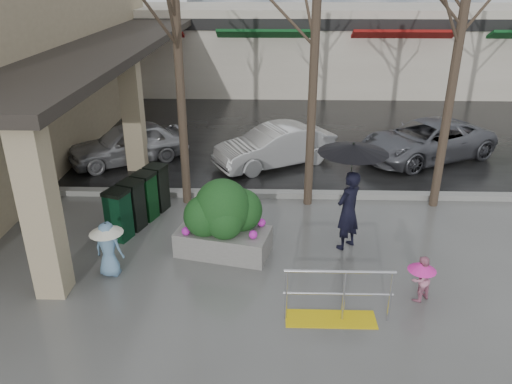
# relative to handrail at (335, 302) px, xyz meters

# --- Properties ---
(ground) EXTENTS (120.00, 120.00, 0.00)m
(ground) POSITION_rel_handrail_xyz_m (-1.36, 1.20, -0.38)
(ground) COLOR #51514F
(ground) RESTS_ON ground
(street_asphalt) EXTENTS (120.00, 36.00, 0.01)m
(street_asphalt) POSITION_rel_handrail_xyz_m (-1.36, 23.20, -0.37)
(street_asphalt) COLOR black
(street_asphalt) RESTS_ON ground
(curb) EXTENTS (120.00, 0.30, 0.15)m
(curb) POSITION_rel_handrail_xyz_m (-1.36, 5.20, -0.30)
(curb) COLOR gray
(curb) RESTS_ON ground
(canopy_slab) EXTENTS (2.80, 18.00, 0.25)m
(canopy_slab) POSITION_rel_handrail_xyz_m (-6.16, 9.20, 3.25)
(canopy_slab) COLOR #2D2823
(canopy_slab) RESTS_ON pillar_front
(pillar_front) EXTENTS (0.55, 0.55, 3.50)m
(pillar_front) POSITION_rel_handrail_xyz_m (-5.26, 0.70, 1.37)
(pillar_front) COLOR tan
(pillar_front) RESTS_ON ground
(pillar_back) EXTENTS (0.55, 0.55, 3.50)m
(pillar_back) POSITION_rel_handrail_xyz_m (-5.26, 7.20, 1.37)
(pillar_back) COLOR tan
(pillar_back) RESTS_ON ground
(storefront_row) EXTENTS (34.00, 6.74, 4.00)m
(storefront_row) POSITION_rel_handrail_xyz_m (0.64, 19.17, 1.64)
(storefront_row) COLOR beige
(storefront_row) RESTS_ON ground
(handrail) EXTENTS (1.90, 0.50, 1.03)m
(handrail) POSITION_rel_handrail_xyz_m (0.00, 0.00, 0.00)
(handrail) COLOR yellow
(handrail) RESTS_ON ground
(tree_mideast) EXTENTS (3.20, 3.20, 6.50)m
(tree_mideast) POSITION_rel_handrail_xyz_m (3.14, 4.80, 4.48)
(tree_mideast) COLOR #382B21
(tree_mideast) RESTS_ON ground
(woman) EXTENTS (1.47, 1.47, 2.45)m
(woman) POSITION_rel_handrail_xyz_m (0.54, 2.56, 1.14)
(woman) COLOR black
(woman) RESTS_ON ground
(child_pink) EXTENTS (0.56, 0.53, 0.91)m
(child_pink) POSITION_rel_handrail_xyz_m (1.64, 0.65, 0.15)
(child_pink) COLOR pink
(child_pink) RESTS_ON ground
(child_blue) EXTENTS (0.67, 0.67, 1.18)m
(child_blue) POSITION_rel_handrail_xyz_m (-4.36, 1.31, 0.32)
(child_blue) COLOR #6690B6
(child_blue) RESTS_ON ground
(planter) EXTENTS (2.14, 1.41, 1.72)m
(planter) POSITION_rel_handrail_xyz_m (-2.15, 2.24, 0.45)
(planter) COLOR slate
(planter) RESTS_ON ground
(news_boxes) EXTENTS (1.16, 2.18, 1.19)m
(news_boxes) POSITION_rel_handrail_xyz_m (-4.31, 3.57, 0.22)
(news_boxes) COLOR #0C351E
(news_boxes) RESTS_ON ground
(car_a) EXTENTS (3.94, 3.15, 1.26)m
(car_a) POSITION_rel_handrail_xyz_m (-5.68, 7.76, 0.25)
(car_a) COLOR #ACADB1
(car_a) RESTS_ON ground
(car_b) EXTENTS (3.99, 3.03, 1.26)m
(car_b) POSITION_rel_handrail_xyz_m (-1.02, 7.60, 0.25)
(car_b) COLOR silver
(car_b) RESTS_ON ground
(car_c) EXTENTS (4.99, 3.91, 1.26)m
(car_c) POSITION_rel_handrail_xyz_m (3.86, 8.32, 0.25)
(car_c) COLOR slate
(car_c) RESTS_ON ground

